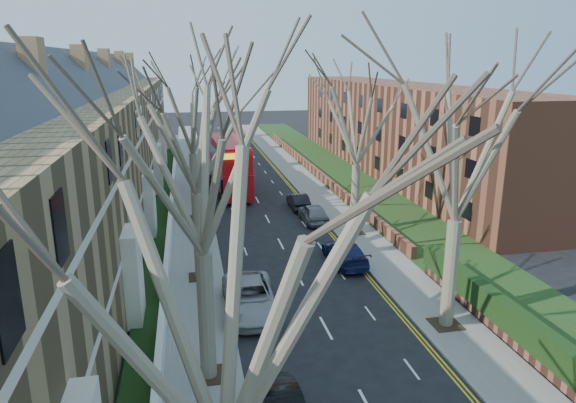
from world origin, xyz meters
TOP-DOWN VIEW (x-y plane):
  - pavement_left at (-6.00, 39.00)m, footprint 3.00×102.00m
  - pavement_right at (6.00, 39.00)m, footprint 3.00×102.00m
  - terrace_left at (-13.65, 31.00)m, footprint 9.70×78.00m
  - flats_right at (17.46, 43.00)m, footprint 13.97×54.00m
  - wall_hedge_right at (7.70, 2.00)m, footprint 0.70×24.00m
  - front_wall_left at (-7.65, 31.00)m, footprint 0.30×78.00m
  - grass_verge_right at (10.50, 39.00)m, footprint 6.00×102.00m
  - tree_left_near at (-5.70, -4.00)m, footprint 9.80×9.80m
  - tree_left_mid at (-5.70, 6.00)m, footprint 10.50×10.50m
  - tree_left_far at (-5.70, 16.00)m, footprint 10.15×10.15m
  - tree_left_dist at (-5.70, 28.00)m, footprint 10.50×10.50m
  - tree_right_mid at (5.70, 8.00)m, footprint 10.50×10.50m
  - tree_right_far at (5.70, 22.00)m, footprint 10.15×10.15m
  - double_decker_bus at (-2.22, 36.92)m, footprint 3.51×12.07m
  - car_left_far at (-3.38, 11.41)m, footprint 2.80×5.76m
  - car_right_near at (3.35, 16.72)m, footprint 2.07×4.91m
  - car_right_mid at (3.45, 25.44)m, footprint 1.80×4.41m
  - car_right_far at (3.12, 29.53)m, footprint 1.43×4.05m

SIDE VIEW (x-z plane):
  - pavement_left at x=-6.00m, z-range 0.00..0.12m
  - pavement_right at x=6.00m, z-range 0.00..0.12m
  - grass_verge_right at x=10.50m, z-range 0.12..0.18m
  - front_wall_left at x=-7.65m, z-range 0.12..1.12m
  - car_right_far at x=3.12m, z-range 0.00..1.33m
  - car_right_near at x=3.35m, z-range 0.00..1.41m
  - car_right_mid at x=3.45m, z-range 0.00..1.50m
  - car_left_far at x=-3.38m, z-range 0.00..1.58m
  - wall_hedge_right at x=7.70m, z-range 0.22..2.02m
  - double_decker_bus at x=-2.22m, z-range -0.03..4.93m
  - flats_right at x=17.46m, z-range -0.02..9.98m
  - terrace_left at x=-13.65m, z-range -1.27..12.33m
  - tree_left_near at x=-5.70m, z-range 2.06..15.79m
  - tree_left_far at x=-5.70m, z-range 2.13..16.35m
  - tree_right_far at x=5.70m, z-range 2.13..16.35m
  - tree_left_mid at x=-5.70m, z-range 2.20..16.91m
  - tree_right_mid at x=5.70m, z-range 2.20..16.91m
  - tree_left_dist at x=-5.70m, z-range 2.20..16.91m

